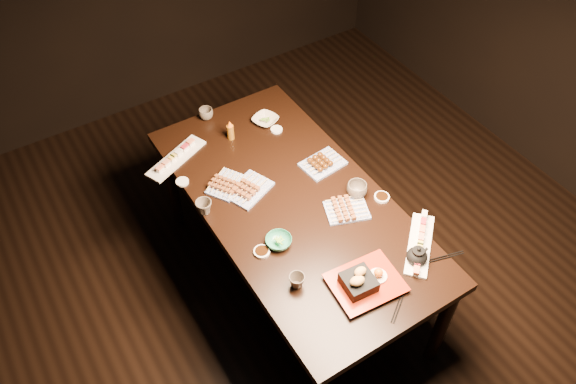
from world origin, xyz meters
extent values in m
plane|color=black|center=(0.00, 0.00, 0.00)|extent=(5.00, 5.00, 0.00)
cube|color=black|center=(-0.09, 0.36, 0.38)|extent=(1.29, 1.96, 0.75)
imported|color=#297E5E|center=(-0.30, 0.16, 0.77)|extent=(0.18, 0.18, 0.04)
imported|color=beige|center=(0.11, 0.98, 0.77)|extent=(0.19, 0.19, 0.04)
imported|color=brown|center=(-0.35, -0.09, 0.79)|extent=(0.10, 0.10, 0.07)
imported|color=brown|center=(0.22, 0.22, 0.79)|extent=(0.12, 0.12, 0.09)
imported|color=brown|center=(-0.52, 0.54, 0.79)|extent=(0.12, 0.12, 0.08)
imported|color=brown|center=(-0.17, 1.21, 0.78)|extent=(0.11, 0.11, 0.07)
cylinder|color=brown|center=(-0.13, 0.97, 0.81)|extent=(0.06, 0.06, 0.13)
cylinder|color=white|center=(-0.40, 0.16, 0.76)|extent=(0.09, 0.09, 0.01)
cylinder|color=white|center=(0.13, 0.89, 0.76)|extent=(0.10, 0.10, 0.01)
cylinder|color=white|center=(0.32, 0.13, 0.76)|extent=(0.09, 0.09, 0.01)
cylinder|color=white|center=(-0.53, 0.79, 0.76)|extent=(0.09, 0.09, 0.01)
camera|label=1|loc=(-1.15, -1.28, 2.97)|focal=35.00mm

